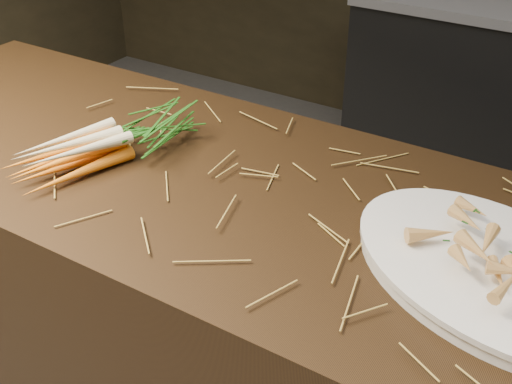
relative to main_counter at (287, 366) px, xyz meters
The scene contains 5 objects.
main_counter is the anchor object (origin of this frame).
straw_bedding 0.46m from the main_counter, 90.00° to the left, with size 1.40×0.60×0.02m, color #AF883D, non-canonical shape.
root_veg_bunch 0.64m from the main_counter, behind, with size 0.27×0.47×0.09m.
serving_platter 0.60m from the main_counter, ahead, with size 0.50×0.34×0.03m, color white, non-canonical shape.
roasted_veg_heap 0.63m from the main_counter, ahead, with size 0.25×0.18×0.06m, color #B5833C, non-canonical shape.
Camera 1 is at (0.48, -0.61, 1.58)m, focal length 45.00 mm.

